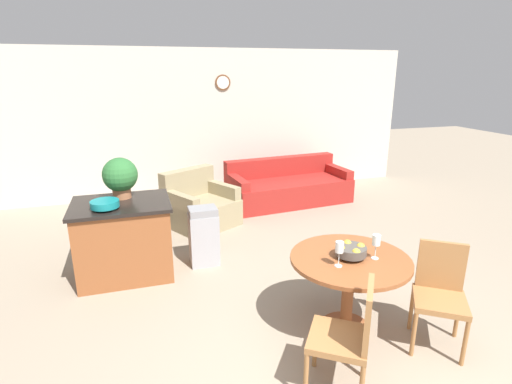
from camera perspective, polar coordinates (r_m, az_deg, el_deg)
wall_back at (r=7.70m, az=-6.75°, el=9.76°), size 8.00×0.09×2.70m
dining_table at (r=3.71m, az=13.16°, el=-11.40°), size 1.06×1.06×0.73m
dining_chair_near_left at (r=3.09m, az=13.16°, el=-19.04°), size 0.58×0.58×0.90m
dining_chair_near_right at (r=3.84m, az=24.80°, el=-12.61°), size 0.58×0.58×0.90m
fruit_bowl at (r=3.61m, az=13.41°, el=-8.10°), size 0.27×0.27×0.13m
wine_glass_left at (r=3.40m, az=11.84°, el=-7.86°), size 0.07×0.07×0.22m
wine_glass_right at (r=3.61m, az=16.82°, el=-6.73°), size 0.07×0.07×0.22m
kitchen_island at (r=4.86m, az=-18.32°, el=-6.37°), size 1.07×0.82×0.89m
teal_bowl at (r=4.52m, az=-20.79°, el=-1.62°), size 0.30×0.30×0.09m
potted_plant at (r=4.81m, az=-18.83°, el=2.15°), size 0.39×0.39×0.47m
trash_bin at (r=4.94m, az=-7.48°, el=-6.29°), size 0.35×0.28×0.73m
couch at (r=7.27m, az=4.56°, el=0.70°), size 2.24×1.16×0.76m
armchair at (r=6.22m, az=-8.04°, el=-2.12°), size 1.23×1.21×0.84m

